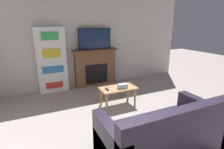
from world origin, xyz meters
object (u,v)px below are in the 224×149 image
Objects in this scene: fireplace at (95,67)px; couch at (162,136)px; tv at (95,39)px; bookshelf at (52,61)px; coffee_table at (118,90)px.

fireplace is 3.34m from couch.
tv is (0.00, -0.02, 0.87)m from fireplace.
bookshelf reaches higher than couch.
coffee_table is (0.14, 1.75, 0.06)m from couch.
tv is at bearing 0.08° from bookshelf.
coffee_table is (0.01, -1.56, -1.08)m from tv.
bookshelf reaches higher than fireplace.
coffee_table is at bearing -50.53° from bookshelf.
bookshelf reaches higher than coffee_table.
fireplace is 1.59m from coffee_table.
tv is 1.17× the size of coffee_table.
fireplace is 0.77× the size of bookshelf.
tv is 0.56× the size of bookshelf.
coffee_table is 0.48× the size of bookshelf.
tv is 1.90m from coffee_table.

